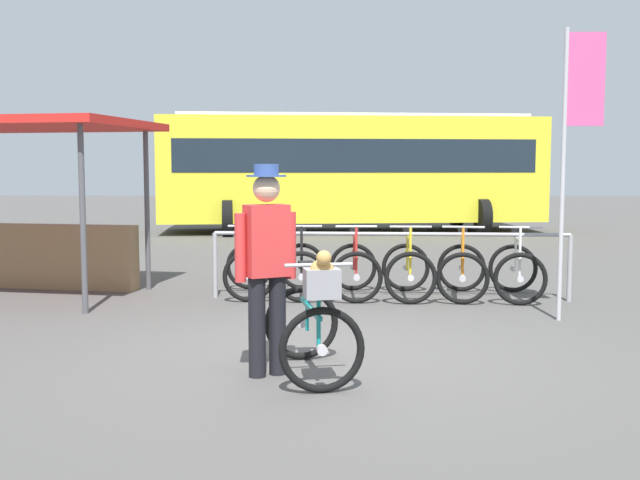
# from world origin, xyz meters

# --- Properties ---
(ground_plane) EXTENTS (80.00, 80.00, 0.00)m
(ground_plane) POSITION_xyz_m (0.00, 0.00, 0.00)
(ground_plane) COLOR #514F4C
(bike_rack_rail) EXTENTS (4.61, 0.26, 0.88)m
(bike_rack_rail) POSITION_xyz_m (0.80, 2.97, 0.70)
(bike_rack_rail) COLOR #99999E
(bike_rack_rail) RESTS_ON ground
(racked_bike_teal) EXTENTS (0.77, 1.16, 0.97)m
(racked_bike_teal) POSITION_xyz_m (-1.05, 3.23, 0.37)
(racked_bike_teal) COLOR black
(racked_bike_teal) RESTS_ON ground
(racked_bike_black) EXTENTS (0.71, 1.13, 0.97)m
(racked_bike_black) POSITION_xyz_m (-0.35, 3.20, 0.37)
(racked_bike_black) COLOR black
(racked_bike_black) RESTS_ON ground
(racked_bike_red) EXTENTS (0.68, 1.12, 0.97)m
(racked_bike_red) POSITION_xyz_m (0.35, 3.17, 0.37)
(racked_bike_red) COLOR black
(racked_bike_red) RESTS_ON ground
(racked_bike_yellow) EXTENTS (0.69, 1.13, 0.97)m
(racked_bike_yellow) POSITION_xyz_m (1.05, 3.14, 0.37)
(racked_bike_yellow) COLOR black
(racked_bike_yellow) RESTS_ON ground
(racked_bike_orange) EXTENTS (0.82, 1.20, 0.98)m
(racked_bike_orange) POSITION_xyz_m (1.75, 3.10, 0.37)
(racked_bike_orange) COLOR black
(racked_bike_orange) RESTS_ON ground
(racked_bike_white) EXTENTS (0.80, 1.16, 0.97)m
(racked_bike_white) POSITION_xyz_m (2.45, 3.07, 0.37)
(racked_bike_white) COLOR black
(racked_bike_white) RESTS_ON ground
(featured_bicycle) EXTENTS (0.85, 1.25, 1.09)m
(featured_bicycle) POSITION_xyz_m (-0.08, -0.78, 0.49)
(featured_bicycle) COLOR black
(featured_bicycle) RESTS_ON ground
(person_with_featured_bike) EXTENTS (0.48, 0.34, 1.72)m
(person_with_featured_bike) POSITION_xyz_m (-0.46, -0.68, 0.95)
(person_with_featured_bike) COLOR black
(person_with_featured_bike) RESTS_ON ground
(bus_distant) EXTENTS (10.22, 4.15, 3.08)m
(bus_distant) POSITION_xyz_m (0.49, 13.65, 1.74)
(bus_distant) COLOR yellow
(bus_distant) RESTS_ON ground
(market_stall) EXTENTS (3.44, 2.79, 2.30)m
(market_stall) POSITION_xyz_m (-3.90, 3.39, 1.39)
(market_stall) COLOR #4C4C51
(market_stall) RESTS_ON ground
(banner_flag) EXTENTS (0.45, 0.05, 3.20)m
(banner_flag) POSITION_xyz_m (2.72, 1.65, 2.23)
(banner_flag) COLOR #B2B2B7
(banner_flag) RESTS_ON ground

